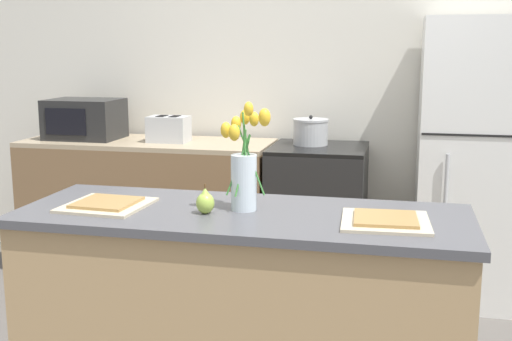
{
  "coord_description": "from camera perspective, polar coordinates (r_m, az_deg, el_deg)",
  "views": [
    {
      "loc": [
        0.6,
        -2.4,
        1.53
      ],
      "look_at": [
        0.0,
        0.25,
        1.01
      ],
      "focal_mm": 45.0,
      "sensor_mm": 36.0,
      "label": 1
    }
  ],
  "objects": [
    {
      "name": "refrigerator",
      "position": [
        4.08,
        18.93,
        0.69
      ],
      "size": [
        0.68,
        0.67,
        1.71
      ],
      "color": "white",
      "rests_on": "ground_plane"
    },
    {
      "name": "plate_setting_right",
      "position": [
        2.44,
        11.43,
        -4.36
      ],
      "size": [
        0.34,
        0.34,
        0.02
      ],
      "color": "beige",
      "rests_on": "kitchen_island"
    },
    {
      "name": "kitchen_island",
      "position": [
        2.7,
        -1.21,
        -12.84
      ],
      "size": [
        1.8,
        0.66,
        0.89
      ],
      "color": "tan",
      "rests_on": "ground_plane"
    },
    {
      "name": "pear_figurine",
      "position": [
        2.52,
        -4.54,
        -2.8
      ],
      "size": [
        0.07,
        0.07,
        0.12
      ],
      "color": "#9EBC47",
      "rests_on": "kitchen_island"
    },
    {
      "name": "microwave",
      "position": [
        4.55,
        -14.98,
        4.45
      ],
      "size": [
        0.48,
        0.37,
        0.27
      ],
      "color": "black",
      "rests_on": "back_counter"
    },
    {
      "name": "plate_setting_left",
      "position": [
        2.7,
        -13.12,
        -2.94
      ],
      "size": [
        0.34,
        0.34,
        0.02
      ],
      "color": "beige",
      "rests_on": "kitchen_island"
    },
    {
      "name": "cooking_pot",
      "position": [
        4.13,
        4.88,
        3.45
      ],
      "size": [
        0.23,
        0.23,
        0.19
      ],
      "color": "#B2B5B7",
      "rests_on": "stove_range"
    },
    {
      "name": "back_wall",
      "position": [
        4.44,
        5.08,
        8.47
      ],
      "size": [
        5.2,
        0.08,
        2.7
      ],
      "color": "silver",
      "rests_on": "ground_plane"
    },
    {
      "name": "toaster",
      "position": [
        4.28,
        -7.77,
        3.68
      ],
      "size": [
        0.28,
        0.18,
        0.17
      ],
      "color": "#B7BABC",
      "rests_on": "back_counter"
    },
    {
      "name": "stove_range",
      "position": [
        4.17,
        5.48,
        -4.1
      ],
      "size": [
        0.6,
        0.61,
        0.92
      ],
      "color": "black",
      "rests_on": "ground_plane"
    },
    {
      "name": "flower_vase",
      "position": [
        2.54,
        -0.99,
        0.21
      ],
      "size": [
        0.19,
        0.17,
        0.44
      ],
      "color": "silver",
      "rests_on": "kitchen_island"
    },
    {
      "name": "back_counter",
      "position": [
        4.46,
        -9.48,
        -3.21
      ],
      "size": [
        1.68,
        0.6,
        0.92
      ],
      "color": "brown",
      "rests_on": "ground_plane"
    }
  ]
}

